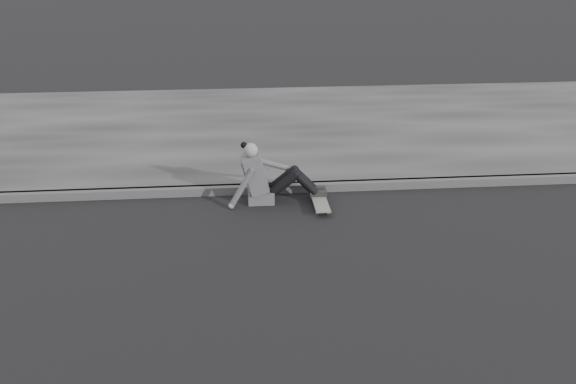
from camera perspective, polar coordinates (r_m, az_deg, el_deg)
name	(u,v)px	position (r m, az deg, el deg)	size (l,w,h in m)	color
ground	(567,270)	(7.92, 23.55, -6.35)	(80.00, 80.00, 0.00)	black
curb	(483,181)	(10.00, 16.94, 0.93)	(24.00, 0.16, 0.12)	#4B4B4B
sidewalk	(425,124)	(12.69, 12.08, 5.94)	(24.00, 6.00, 0.12)	#3C3C3C
skateboard	(320,202)	(8.84, 2.85, -0.85)	(0.20, 0.78, 0.09)	#9A9A95
seated_woman	(265,177)	(8.89, -2.02, 1.32)	(1.38, 0.46, 0.88)	#555558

